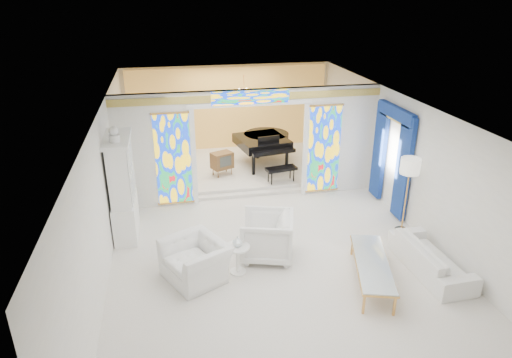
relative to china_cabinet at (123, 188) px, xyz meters
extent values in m
plane|color=silver|center=(3.22, -0.60, -1.17)|extent=(12.00, 12.00, 0.00)
cube|color=white|center=(3.22, -0.60, 1.83)|extent=(7.00, 12.00, 0.02)
cube|color=silver|center=(3.22, 5.40, 0.33)|extent=(7.00, 0.02, 3.00)
cube|color=silver|center=(-0.28, -0.60, 0.33)|extent=(0.02, 12.00, 3.00)
cube|color=silver|center=(6.72, -0.60, 0.33)|extent=(0.02, 12.00, 3.00)
cube|color=silver|center=(0.72, 1.40, 0.33)|extent=(2.00, 0.18, 3.00)
cube|color=silver|center=(5.72, 1.40, 0.33)|extent=(2.00, 0.18, 3.00)
cube|color=silver|center=(3.22, 1.40, 1.63)|extent=(3.00, 0.18, 0.40)
cube|color=white|center=(1.72, 1.30, 0.13)|extent=(0.12, 0.06, 2.60)
cube|color=white|center=(4.72, 1.30, 0.13)|extent=(0.12, 0.06, 2.60)
cube|color=white|center=(3.22, 1.30, 1.48)|extent=(3.24, 0.06, 0.12)
cube|color=gold|center=(3.22, 1.30, 1.65)|extent=(7.00, 0.05, 0.18)
cube|color=gold|center=(1.19, 1.29, 0.13)|extent=(0.90, 0.04, 2.40)
cube|color=gold|center=(5.25, 1.29, 0.13)|extent=(0.90, 0.04, 2.40)
cube|color=gold|center=(3.22, 1.29, 1.65)|extent=(2.00, 0.04, 0.34)
cube|color=silver|center=(3.22, 3.50, -1.08)|extent=(6.80, 3.80, 0.18)
cube|color=#EDB252|center=(3.22, 5.28, 0.33)|extent=(6.70, 0.10, 2.90)
cylinder|color=#CD9448|center=(3.42, 3.40, 1.38)|extent=(0.48, 0.48, 0.30)
cube|color=navy|center=(6.62, -0.55, 0.18)|extent=(0.12, 0.55, 2.60)
cube|color=navy|center=(6.62, 0.75, 0.18)|extent=(0.12, 0.55, 2.60)
cube|color=navy|center=(6.62, 0.10, 1.38)|extent=(0.14, 1.70, 0.30)
cube|color=#DEB84E|center=(6.62, 0.10, 1.21)|extent=(0.12, 1.50, 0.06)
cube|color=white|center=(0.00, 0.00, -0.72)|extent=(0.50, 1.40, 0.90)
cube|color=white|center=(0.00, 0.00, 0.43)|extent=(0.44, 1.30, 1.40)
cube|color=silver|center=(0.23, 0.00, 0.43)|extent=(0.01, 1.20, 1.30)
cube|color=white|center=(0.00, 0.00, 1.17)|extent=(0.56, 1.46, 0.08)
cylinder|color=white|center=(0.00, -0.35, 1.29)|extent=(0.22, 0.22, 0.16)
sphere|color=white|center=(0.00, -0.35, 1.45)|extent=(0.20, 0.20, 0.20)
imported|color=white|center=(1.44, -2.11, -0.77)|extent=(1.50, 1.57, 0.79)
imported|color=silver|center=(3.00, -1.63, -0.67)|extent=(1.35, 1.33, 0.99)
imported|color=white|center=(6.17, -2.81, -0.86)|extent=(0.87, 2.11, 0.61)
cylinder|color=white|center=(2.29, -2.10, -0.57)|extent=(0.66, 0.66, 0.04)
cylinder|color=white|center=(2.29, -2.10, -0.87)|extent=(0.11, 0.11, 0.58)
cylinder|color=white|center=(2.29, -2.10, -1.15)|extent=(0.44, 0.44, 0.03)
imported|color=silver|center=(2.29, -2.10, -0.44)|extent=(0.21, 0.21, 0.21)
cube|color=silver|center=(4.80, -2.95, -0.72)|extent=(1.17, 2.15, 0.04)
cube|color=#CD9448|center=(4.80, -2.95, -0.75)|extent=(1.21, 2.19, 0.03)
cube|color=#CD9448|center=(4.27, -3.81, -0.96)|extent=(0.06, 0.06, 0.42)
cube|color=#CD9448|center=(4.78, -3.96, -0.96)|extent=(0.06, 0.06, 0.42)
cube|color=#CD9448|center=(4.82, -1.93, -0.96)|extent=(0.06, 0.06, 0.42)
cube|color=#CD9448|center=(5.34, -2.08, -0.96)|extent=(0.06, 0.06, 0.42)
cylinder|color=#CD9448|center=(6.42, -1.16, -1.15)|extent=(0.39, 0.39, 0.03)
cylinder|color=#CD9448|center=(6.42, -1.16, -0.33)|extent=(0.04, 0.04, 1.68)
cylinder|color=silver|center=(6.42, -1.16, 0.49)|extent=(0.56, 0.56, 0.36)
cube|color=black|center=(3.95, 3.35, -0.24)|extent=(1.68, 1.76, 0.28)
cylinder|color=black|center=(4.19, 3.75, -0.24)|extent=(1.65, 1.65, 0.28)
cube|color=black|center=(4.11, 2.47, -0.28)|extent=(1.37, 0.53, 0.10)
cube|color=white|center=(4.12, 2.40, -0.26)|extent=(1.24, 0.31, 0.03)
cube|color=black|center=(4.05, 2.82, -0.02)|extent=(0.69, 0.15, 0.25)
cube|color=black|center=(4.21, 1.89, -0.59)|extent=(0.94, 0.50, 0.08)
cylinder|color=black|center=(3.54, 2.57, -0.68)|extent=(0.11, 0.11, 0.62)
cylinder|color=black|center=(4.61, 2.76, -0.68)|extent=(0.11, 0.11, 0.62)
cylinder|color=black|center=(3.95, 3.96, -0.68)|extent=(0.11, 0.11, 0.62)
cube|color=brown|center=(2.62, 2.75, -0.53)|extent=(0.72, 0.62, 0.49)
cube|color=#393E3B|center=(2.70, 2.56, -0.50)|extent=(0.36, 0.18, 0.31)
cone|color=brown|center=(2.46, 2.52, -0.88)|extent=(0.05, 0.05, 0.21)
cone|color=brown|center=(2.89, 2.71, -0.88)|extent=(0.05, 0.05, 0.21)
cone|color=brown|center=(2.35, 2.79, -0.88)|extent=(0.05, 0.05, 0.21)
cone|color=brown|center=(2.77, 2.98, -0.88)|extent=(0.05, 0.05, 0.21)
camera|label=1|loc=(1.09, -9.87, 4.22)|focal=32.00mm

